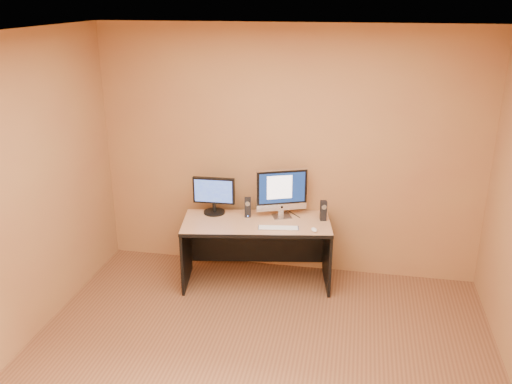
% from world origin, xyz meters
% --- Properties ---
extents(floor, '(4.00, 4.00, 0.00)m').
position_xyz_m(floor, '(0.00, 0.00, 0.00)').
color(floor, brown).
rests_on(floor, ground).
extents(walls, '(4.00, 4.00, 2.60)m').
position_xyz_m(walls, '(0.00, 0.00, 1.30)').
color(walls, '#9B6E3E').
rests_on(walls, ground).
extents(ceiling, '(4.00, 4.00, 0.00)m').
position_xyz_m(ceiling, '(0.00, 0.00, 2.60)').
color(ceiling, white).
rests_on(ceiling, walls).
extents(desk, '(1.57, 0.89, 0.69)m').
position_xyz_m(desk, '(-0.25, 1.57, 0.34)').
color(desk, tan).
rests_on(desk, ground).
extents(imac, '(0.56, 0.38, 0.51)m').
position_xyz_m(imac, '(-0.02, 1.75, 0.94)').
color(imac, silver).
rests_on(imac, desk).
extents(second_monitor, '(0.45, 0.24, 0.39)m').
position_xyz_m(second_monitor, '(-0.73, 1.72, 0.88)').
color(second_monitor, black).
rests_on(second_monitor, desk).
extents(speaker_left, '(0.07, 0.08, 0.20)m').
position_xyz_m(speaker_left, '(-0.36, 1.69, 0.79)').
color(speaker_left, black).
rests_on(speaker_left, desk).
extents(speaker_right, '(0.08, 0.08, 0.20)m').
position_xyz_m(speaker_right, '(0.41, 1.75, 0.79)').
color(speaker_right, black).
rests_on(speaker_right, desk).
extents(keyboard, '(0.41, 0.16, 0.02)m').
position_xyz_m(keyboard, '(-0.01, 1.44, 0.70)').
color(keyboard, silver).
rests_on(keyboard, desk).
extents(mouse, '(0.08, 0.11, 0.03)m').
position_xyz_m(mouse, '(0.34, 1.45, 0.70)').
color(mouse, white).
rests_on(mouse, desk).
extents(cable_a, '(0.14, 0.16, 0.01)m').
position_xyz_m(cable_a, '(0.10, 1.83, 0.69)').
color(cable_a, black).
rests_on(cable_a, desk).
extents(cable_b, '(0.08, 0.16, 0.01)m').
position_xyz_m(cable_b, '(-0.01, 1.85, 0.69)').
color(cable_b, black).
rests_on(cable_b, desk).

